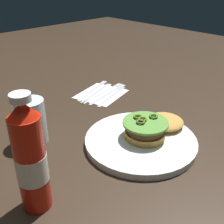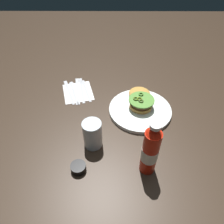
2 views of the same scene
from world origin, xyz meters
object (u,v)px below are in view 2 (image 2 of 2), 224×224
(butter_knife, at_px, (82,88))
(steak_knife, at_px, (78,88))
(spoon_utensil, at_px, (73,89))
(condiment_cup, at_px, (78,168))
(ketchup_bottle, at_px, (150,151))
(dinner_plate, at_px, (140,110))
(napkin, at_px, (78,92))
(water_glass, at_px, (93,134))
(table_knife, at_px, (68,90))
(burger_sandwich, at_px, (140,99))
(fork_utensil, at_px, (85,88))

(butter_knife, xyz_separation_m, steak_knife, (-0.01, 0.02, -0.00))
(butter_knife, height_order, spoon_utensil, same)
(condiment_cup, bearing_deg, ketchup_bottle, -88.37)
(dinner_plate, distance_m, napkin, 0.34)
(butter_knife, bearing_deg, steak_knife, 103.95)
(water_glass, xyz_separation_m, napkin, (0.34, 0.10, -0.06))
(napkin, distance_m, butter_knife, 0.04)
(butter_knife, height_order, steak_knife, same)
(condiment_cup, distance_m, spoon_utensil, 0.49)
(table_knife, bearing_deg, butter_knife, -74.37)
(ketchup_bottle, distance_m, napkin, 0.55)
(burger_sandwich, relative_size, water_glass, 1.64)
(fork_utensil, distance_m, spoon_utensil, 0.07)
(burger_sandwich, distance_m, fork_utensil, 0.31)
(napkin, distance_m, fork_utensil, 0.05)
(water_glass, bearing_deg, table_knife, 24.09)
(ketchup_bottle, xyz_separation_m, fork_utensil, (0.48, 0.27, -0.10))
(table_knife, bearing_deg, fork_utensil, -79.67)
(spoon_utensil, height_order, table_knife, same)
(table_knife, bearing_deg, napkin, -104.54)
(dinner_plate, relative_size, condiment_cup, 5.17)
(steak_knife, height_order, table_knife, same)
(spoon_utensil, distance_m, table_knife, 0.02)
(water_glass, relative_size, condiment_cup, 2.13)
(napkin, bearing_deg, burger_sandwich, -107.51)
(dinner_plate, distance_m, steak_knife, 0.36)
(burger_sandwich, relative_size, butter_knife, 0.91)
(ketchup_bottle, height_order, spoon_utensil, ketchup_bottle)
(napkin, height_order, steak_knife, steak_knife)
(napkin, height_order, fork_utensil, fork_utensil)
(steak_knife, height_order, spoon_utensil, same)
(ketchup_bottle, xyz_separation_m, butter_knife, (0.48, 0.29, -0.10))
(ketchup_bottle, relative_size, spoon_utensil, 1.21)
(fork_utensil, relative_size, spoon_utensil, 0.95)
(burger_sandwich, distance_m, steak_knife, 0.34)
(burger_sandwich, distance_m, spoon_utensil, 0.37)
(butter_knife, relative_size, table_knife, 1.07)
(condiment_cup, xyz_separation_m, steak_knife, (0.48, 0.06, -0.01))
(butter_knife, xyz_separation_m, table_knife, (-0.02, 0.07, -0.00))
(burger_sandwich, relative_size, fork_utensil, 1.05)
(napkin, relative_size, fork_utensil, 0.89)
(burger_sandwich, height_order, fork_utensil, burger_sandwich)
(burger_sandwich, distance_m, table_knife, 0.38)
(butter_knife, bearing_deg, condiment_cup, -174.93)
(ketchup_bottle, height_order, napkin, ketchup_bottle)
(butter_knife, bearing_deg, fork_utensil, -98.06)
(burger_sandwich, height_order, table_knife, burger_sandwich)
(dinner_plate, xyz_separation_m, table_knife, (0.16, 0.36, -0.00))
(dinner_plate, height_order, ketchup_bottle, ketchup_bottle)
(ketchup_bottle, bearing_deg, steak_knife, 33.39)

